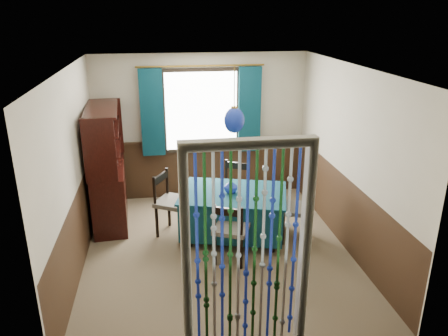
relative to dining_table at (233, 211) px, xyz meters
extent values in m
plane|color=brown|center=(-0.28, -0.36, -0.42)|extent=(4.00, 4.00, 0.00)
plane|color=silver|center=(-0.28, -0.36, 2.08)|extent=(4.00, 4.00, 0.00)
plane|color=beige|center=(-0.28, 1.64, 0.83)|extent=(3.60, 0.00, 3.60)
plane|color=beige|center=(-0.28, -2.36, 0.83)|extent=(3.60, 0.00, 3.60)
plane|color=beige|center=(-2.08, -0.36, 0.83)|extent=(0.00, 4.00, 4.00)
plane|color=beige|center=(1.52, -0.36, 0.83)|extent=(0.00, 4.00, 4.00)
plane|color=#362314|center=(-0.28, 1.62, 0.08)|extent=(3.60, 0.00, 3.60)
plane|color=#362314|center=(-0.28, -2.35, 0.08)|extent=(3.60, 0.00, 3.60)
plane|color=#362314|center=(-2.07, -0.36, 0.08)|extent=(0.00, 4.00, 4.00)
plane|color=#362314|center=(1.50, -0.36, 0.08)|extent=(0.00, 4.00, 4.00)
cube|color=black|center=(-0.28, 1.59, 1.13)|extent=(1.32, 0.12, 1.42)
cube|color=#0D3543|center=(0.00, 0.00, -0.02)|extent=(1.63, 1.32, 0.56)
cube|color=#0D3543|center=(0.00, 0.00, 0.28)|extent=(1.71, 1.39, 0.03)
cylinder|color=black|center=(-0.66, -0.18, -0.35)|extent=(0.07, 0.07, 0.14)
cylinder|color=black|center=(0.46, -0.50, -0.35)|extent=(0.07, 0.07, 0.14)
cylinder|color=black|center=(-0.46, 0.50, -0.35)|extent=(0.07, 0.07, 0.14)
cylinder|color=black|center=(0.66, 0.18, -0.35)|extent=(0.07, 0.07, 0.14)
cylinder|color=black|center=(-0.36, -0.70, -0.20)|extent=(0.04, 0.04, 0.44)
cylinder|color=black|center=(-0.04, -0.84, -0.20)|extent=(0.04, 0.04, 0.44)
cylinder|color=black|center=(-0.23, -0.40, -0.20)|extent=(0.04, 0.04, 0.44)
cylinder|color=black|center=(0.09, -0.54, -0.20)|extent=(0.04, 0.04, 0.44)
cube|color=#5B5549|center=(-0.13, -0.62, 0.05)|extent=(0.56, 0.55, 0.06)
cube|color=black|center=(-0.21, -0.78, 0.38)|extent=(0.35, 0.19, 0.10)
cylinder|color=black|center=(-0.37, -0.71, 0.24)|extent=(0.04, 0.04, 0.43)
cylinder|color=black|center=(-0.05, -0.85, 0.24)|extent=(0.04, 0.04, 0.43)
cylinder|color=black|center=(0.36, 0.69, -0.19)|extent=(0.04, 0.04, 0.46)
cylinder|color=black|center=(0.03, 0.85, -0.19)|extent=(0.04, 0.04, 0.46)
cylinder|color=black|center=(0.20, 0.37, -0.19)|extent=(0.04, 0.04, 0.46)
cylinder|color=black|center=(-0.13, 0.54, -0.19)|extent=(0.04, 0.04, 0.46)
cube|color=#5B5549|center=(0.12, 0.61, 0.07)|extent=(0.59, 0.58, 0.06)
cube|color=black|center=(0.20, 0.78, 0.41)|extent=(0.37, 0.21, 0.10)
cylinder|color=black|center=(0.36, 0.70, 0.27)|extent=(0.04, 0.04, 0.45)
cylinder|color=black|center=(0.03, 0.86, 0.27)|extent=(0.04, 0.04, 0.45)
cylinder|color=black|center=(-0.92, 0.50, -0.18)|extent=(0.05, 0.05, 0.48)
cylinder|color=black|center=(-1.10, 0.16, -0.18)|extent=(0.05, 0.05, 0.48)
cylinder|color=black|center=(-0.59, 0.32, -0.18)|extent=(0.05, 0.05, 0.48)
cylinder|color=black|center=(-0.78, -0.02, -0.18)|extent=(0.05, 0.05, 0.48)
cube|color=#5B5549|center=(-0.85, 0.24, 0.09)|extent=(0.62, 0.63, 0.06)
cube|color=black|center=(-1.02, 0.34, 0.45)|extent=(0.23, 0.38, 0.11)
cylinder|color=black|center=(-0.92, 0.51, 0.30)|extent=(0.04, 0.04, 0.47)
cylinder|color=black|center=(-1.11, 0.17, 0.30)|extent=(0.04, 0.04, 0.47)
cylinder|color=black|center=(0.98, -0.43, -0.19)|extent=(0.04, 0.04, 0.46)
cylinder|color=black|center=(1.10, -0.08, -0.19)|extent=(0.04, 0.04, 0.46)
cylinder|color=black|center=(0.65, -0.32, -0.19)|extent=(0.04, 0.04, 0.46)
cylinder|color=black|center=(0.77, 0.03, -0.19)|extent=(0.04, 0.04, 0.46)
cube|color=#5B5549|center=(0.88, -0.20, 0.07)|extent=(0.55, 0.56, 0.06)
cube|color=black|center=(1.05, -0.26, 0.41)|extent=(0.16, 0.38, 0.10)
cylinder|color=black|center=(0.99, -0.44, 0.27)|extent=(0.04, 0.04, 0.45)
cylinder|color=black|center=(1.11, -0.08, 0.27)|extent=(0.04, 0.04, 0.45)
cube|color=black|center=(-1.81, 0.84, 0.04)|extent=(0.57, 1.42, 0.91)
cube|color=black|center=(-1.81, 0.17, 0.95)|extent=(0.43, 0.08, 0.91)
cube|color=black|center=(-1.81, 1.50, 0.95)|extent=(0.43, 0.08, 0.91)
cube|color=black|center=(-1.81, 0.84, 1.38)|extent=(0.52, 1.42, 0.04)
cube|color=black|center=(-2.03, 0.84, 0.95)|extent=(0.12, 1.37, 0.91)
cube|color=black|center=(-1.78, 0.84, 0.81)|extent=(0.46, 1.33, 0.02)
cube|color=black|center=(-1.78, 0.84, 1.11)|extent=(0.46, 1.33, 0.02)
cylinder|color=olive|center=(0.00, 0.00, 1.71)|extent=(0.01, 0.01, 0.74)
ellipsoid|color=navy|center=(0.00, 0.00, 1.35)|extent=(0.28, 0.28, 0.34)
cylinder|color=olive|center=(0.00, 0.00, 1.52)|extent=(0.09, 0.09, 0.03)
imported|color=navy|center=(-0.04, -0.01, 0.39)|extent=(0.19, 0.19, 0.18)
imported|color=beige|center=(-1.76, 0.49, 0.85)|extent=(0.26, 0.26, 0.05)
imported|color=beige|center=(-1.76, 1.18, 0.58)|extent=(0.20, 0.20, 0.16)
camera|label=1|loc=(-0.99, -5.62, 2.75)|focal=35.00mm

